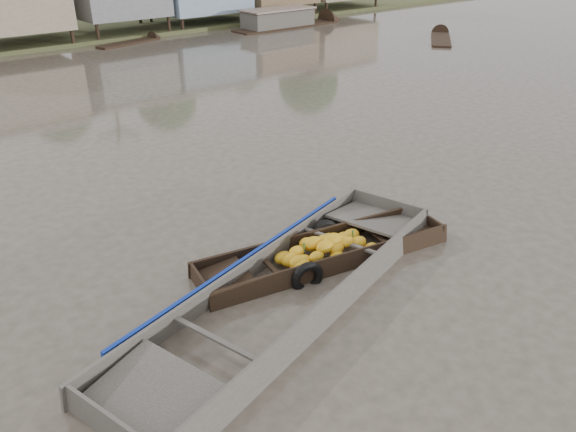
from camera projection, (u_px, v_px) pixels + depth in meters
ground at (316, 286)px, 11.13m from camera, size 120.00×120.00×0.00m
banana_boat at (323, 253)px, 11.94m from camera, size 5.82×2.50×0.77m
viewer_boat at (288, 295)px, 10.73m from camera, size 8.71×4.25×0.68m
distant_boats at (195, 37)px, 34.65m from camera, size 45.64×14.61×1.38m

